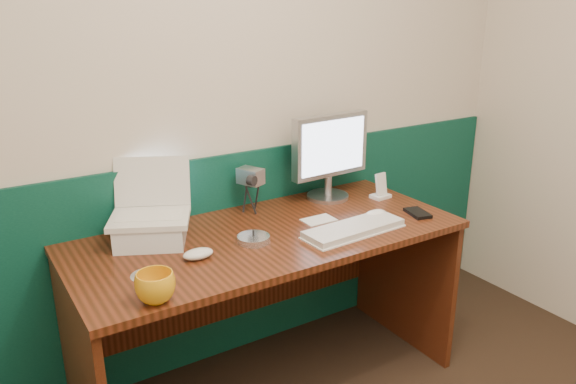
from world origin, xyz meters
TOP-DOWN VIEW (x-y plane):
  - back_wall at (0.00, 1.75)m, footprint 3.50×0.04m
  - wainscot at (0.00, 1.74)m, footprint 3.48×0.02m
  - desk at (0.10, 1.38)m, footprint 1.60×0.70m
  - laptop_riser at (-0.33, 1.54)m, footprint 0.33×0.31m
  - laptop at (-0.33, 1.54)m, footprint 0.37×0.34m
  - monitor at (0.56, 1.60)m, footprint 0.41×0.14m
  - keyboard at (0.40, 1.20)m, footprint 0.44×0.17m
  - mouse_right at (0.58, 1.27)m, footprint 0.12×0.07m
  - mouse_left at (-0.24, 1.31)m, footprint 0.12×0.07m
  - mug at (-0.47, 1.09)m, footprint 0.16×0.16m
  - camcorder at (0.16, 1.63)m, footprint 0.14×0.16m
  - cd_spindle at (0.01, 1.33)m, footprint 0.13×0.13m
  - cd_loose_a at (-0.44, 1.28)m, footprint 0.12×0.12m
  - pen at (0.59, 1.27)m, footprint 0.15×0.05m
  - papers at (0.36, 1.38)m, footprint 0.14×0.10m
  - dock at (0.78, 1.47)m, footprint 0.10×0.08m
  - music_player at (0.78, 1.47)m, footprint 0.06×0.04m
  - pda at (0.77, 1.21)m, footprint 0.10×0.14m

SIDE VIEW (x-z plane):
  - desk at x=0.10m, z-range 0.00..0.75m
  - wainscot at x=0.00m, z-range 0.00..1.00m
  - cd_loose_a at x=-0.44m, z-range 0.75..0.75m
  - papers at x=0.36m, z-range 0.75..0.75m
  - pen at x=0.59m, z-range 0.75..0.76m
  - pda at x=0.77m, z-range 0.75..0.76m
  - dock at x=0.78m, z-range 0.75..0.77m
  - keyboard at x=0.40m, z-range 0.75..0.78m
  - cd_spindle at x=0.01m, z-range 0.75..0.78m
  - mouse_left at x=-0.24m, z-range 0.75..0.79m
  - mouse_right at x=0.58m, z-range 0.75..0.79m
  - laptop_riser at x=-0.33m, z-range 0.75..0.84m
  - mug at x=-0.47m, z-range 0.75..0.85m
  - music_player at x=0.78m, z-range 0.77..0.87m
  - camcorder at x=0.16m, z-range 0.75..0.95m
  - monitor at x=0.56m, z-range 0.75..1.16m
  - laptop at x=-0.33m, z-range 0.84..1.09m
  - back_wall at x=0.00m, z-range 0.00..2.50m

